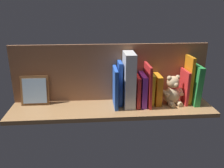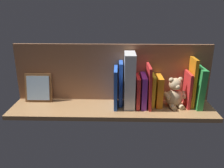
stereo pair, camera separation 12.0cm
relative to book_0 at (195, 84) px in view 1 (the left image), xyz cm
name	(u,v)px [view 1 (the left image)]	position (x,y,z in cm)	size (l,w,h in cm)	color
ground_plane	(112,108)	(45.55, 2.35, -11.77)	(107.68, 25.28, 2.20)	#A87A4C
shelf_back_panel	(111,73)	(45.55, -8.04, 5.29)	(107.68, 1.50, 31.92)	#976342
book_0	(195,84)	(0.00, 0.00, 0.00)	(3.08, 13.77, 21.34)	green
book_1	(188,80)	(3.18, -1.49, 2.27)	(1.73, 10.80, 25.87)	orange
book_2	(184,87)	(5.49, -0.68, -1.42)	(1.36, 12.41, 18.50)	red
teddy_bear	(173,91)	(12.26, 0.67, -3.55)	(12.84, 11.69, 16.18)	#D1B284
book_3	(157,89)	(20.55, -1.10, -2.61)	(3.17, 11.57, 16.11)	orange
book_4	(151,89)	(23.84, -1.42, -2.30)	(1.87, 10.93, 16.74)	yellow
book_5	(148,85)	(26.20, 0.62, 0.55)	(1.31, 15.01, 22.45)	red
book_6	(142,89)	(28.96, 0.18, -2.12)	(2.67, 14.14, 17.10)	purple
book_7	(137,90)	(31.96, 0.14, -2.35)	(1.78, 14.05, 16.63)	red
dictionary_thick_white	(129,80)	(36.41, 0.29, 3.71)	(5.58, 14.16, 28.75)	white
book_8	(120,83)	(40.98, -1.84, 1.11)	(2.02, 10.09, 23.56)	blue
book_9	(115,87)	(43.64, 0.68, -0.26)	(1.74, 15.14, 20.81)	blue
picture_frame_leaning	(35,91)	(86.91, -4.42, -2.76)	(14.92, 4.32, 16.06)	brown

